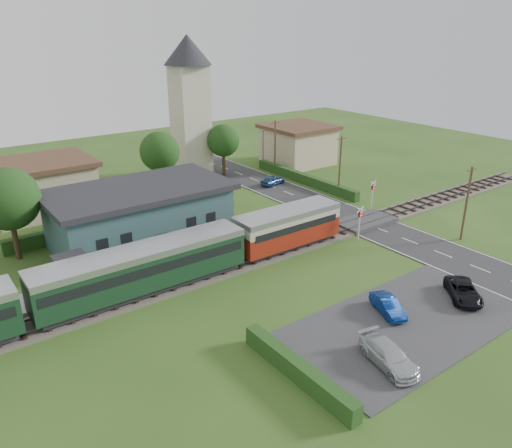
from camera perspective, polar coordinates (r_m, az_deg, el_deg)
ground at (r=43.49m, az=5.44°, el=-3.64°), size 120.00×120.00×0.00m
railway_track at (r=44.80m, az=3.76°, el=-2.64°), size 76.00×3.20×0.49m
road at (r=50.19m, az=14.04°, el=-0.61°), size 6.00×70.00×0.05m
car_park at (r=35.49m, az=16.69°, el=-10.80°), size 17.00×9.00×0.08m
crossing_deck at (r=51.31m, az=12.37°, el=0.28°), size 6.20×3.40×0.45m
platform at (r=42.22m, az=-9.60°, el=-4.34°), size 30.00×3.00×0.45m
equipment_hut at (r=39.11m, az=-20.23°, el=-5.20°), size 2.30×2.30×2.55m
station_building at (r=46.14m, az=-13.10°, el=1.03°), size 16.00×9.00×5.30m
train at (r=36.39m, az=-17.32°, el=-6.13°), size 43.20×2.90×3.40m
church_tower at (r=65.69m, az=-7.62°, el=14.29°), size 6.00×6.00×17.60m
house_west at (r=57.48m, az=-23.40°, el=4.01°), size 10.80×8.80×5.50m
house_east at (r=72.28m, az=4.84°, el=9.10°), size 8.80×8.80×5.50m
hedge_carpark at (r=29.24m, az=4.82°, el=-16.34°), size 0.80×9.00×1.20m
hedge_roadside at (r=63.31m, az=5.54°, el=5.18°), size 0.80×18.00×1.20m
hedge_station at (r=50.78m, az=-14.97°, el=0.32°), size 22.00×0.80×1.30m
tree_a at (r=45.51m, az=-26.51°, el=2.55°), size 5.20×5.20×8.00m
tree_b at (r=59.10m, az=-10.95°, el=8.12°), size 4.60×4.60×7.34m
tree_c at (r=65.61m, az=-3.76°, el=9.48°), size 4.20×4.20×6.78m
utility_pole_b at (r=49.09m, az=22.93°, el=2.26°), size 1.40×0.22×7.00m
utility_pole_c at (r=58.34m, az=9.57°, el=6.62°), size 1.40×0.22×7.00m
utility_pole_d at (r=66.97m, az=2.19°, el=8.87°), size 1.40×0.22×7.00m
crossing_signal_near at (r=46.61m, az=11.78°, el=0.63°), size 0.84×0.28×3.28m
crossing_signal_far at (r=54.73m, az=13.20°, el=3.70°), size 0.84×0.28×3.28m
streetlamp_east at (r=72.03m, az=0.82°, el=9.33°), size 0.30×0.30×5.15m
car_on_road at (r=62.30m, az=1.93°, el=5.04°), size 3.70×2.14×1.19m
car_park_blue at (r=35.96m, az=14.83°, el=-9.00°), size 2.38×3.63×1.13m
car_park_silver at (r=31.02m, az=14.91°, el=-14.30°), size 2.67×4.66×1.27m
car_park_dark at (r=39.48m, az=22.63°, el=-7.08°), size 4.24×4.44×1.17m
pedestrian_near at (r=44.15m, az=-4.17°, el=-1.16°), size 0.82×0.66×1.96m
pedestrian_far at (r=39.75m, az=-16.57°, el=-4.92°), size 0.89×1.03×1.80m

